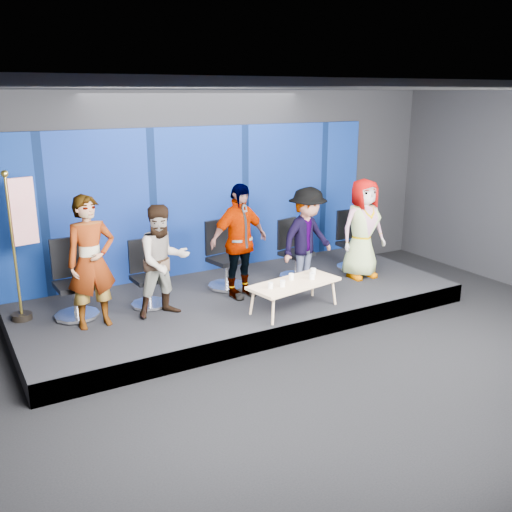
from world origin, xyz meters
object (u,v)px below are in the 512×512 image
object	(u,v)px
panelist_c	(239,241)
coffee_table	(294,284)
panelist_a	(91,262)
mug_e	(313,272)
panelist_e	(363,229)
panelist_d	(307,238)
chair_c	(224,266)
mug_a	(271,285)
chair_e	(352,250)
chair_b	(148,284)
mug_c	(291,277)
flag_stand	(21,242)
panelist_b	(163,261)
chair_d	(294,259)
mug_b	(283,284)
mug_d	(312,276)
chair_a	(74,292)

from	to	relation	value
panelist_c	coffee_table	xyz separation A→B (m)	(0.43, -0.94, -0.51)
panelist_a	mug_e	world-z (taller)	panelist_a
panelist_c	panelist_e	bearing A→B (deg)	-14.22
panelist_a	panelist_d	distance (m)	3.53
chair_c	mug_a	bearing A→B (deg)	-100.18
panelist_c	mug_a	world-z (taller)	panelist_c
panelist_d	coffee_table	xyz separation A→B (m)	(-0.78, -0.80, -0.44)
panelist_c	chair_e	world-z (taller)	panelist_c
chair_b	mug_c	bearing A→B (deg)	-33.82
panelist_e	mug_e	size ratio (longest dim) A/B	17.44
mug_a	flag_stand	bearing A→B (deg)	150.97
panelist_b	panelist_e	xyz separation A→B (m)	(3.67, -0.03, 0.05)
panelist_a	chair_e	xyz separation A→B (m)	(4.84, 0.34, -0.57)
panelist_c	panelist_e	size ratio (longest dim) A/B	1.04
panelist_c	panelist_d	world-z (taller)	panelist_c
panelist_e	panelist_c	bearing A→B (deg)	178.02
chair_b	chair_e	bearing A→B (deg)	-2.83
coffee_table	chair_c	bearing A→B (deg)	106.88
chair_d	flag_stand	world-z (taller)	flag_stand
mug_b	mug_d	xyz separation A→B (m)	(0.57, 0.07, 0.00)
mug_b	panelist_b	bearing A→B (deg)	149.95
mug_c	flag_stand	xyz separation A→B (m)	(-3.54, 1.52, 0.66)
chair_c	flag_stand	size ratio (longest dim) A/B	0.52
panelist_e	panelist_a	bearing A→B (deg)	-179.01
mug_c	chair_d	bearing A→B (deg)	54.97
chair_d	mug_b	size ratio (longest dim) A/B	11.16
panelist_c	chair_e	size ratio (longest dim) A/B	1.69
chair_a	mug_a	distance (m)	2.85
chair_b	chair_c	distance (m)	1.41
chair_d	chair_e	size ratio (longest dim) A/B	0.96
panelist_d	panelist_e	distance (m)	1.14
chair_d	mug_e	bearing A→B (deg)	-122.53
chair_b	coffee_table	world-z (taller)	chair_b
chair_e	mug_e	distance (m)	1.95
chair_d	mug_d	bearing A→B (deg)	-125.63
chair_c	chair_e	xyz separation A→B (m)	(2.52, -0.22, -0.02)
coffee_table	mug_c	xyz separation A→B (m)	(0.03, 0.12, 0.08)
panelist_e	mug_d	bearing A→B (deg)	-151.82
chair_d	mug_b	bearing A→B (deg)	-142.11
panelist_d	coffee_table	size ratio (longest dim) A/B	1.13
panelist_a	mug_a	xyz separation A→B (m)	(2.30, -0.94, -0.45)
chair_b	mug_e	xyz separation A→B (m)	(2.29, -1.12, 0.15)
chair_c	panelist_c	xyz separation A→B (m)	(0.01, -0.51, 0.54)
coffee_table	mug_a	size ratio (longest dim) A/B	16.91
panelist_b	panelist_c	bearing A→B (deg)	4.81
panelist_c	mug_e	world-z (taller)	panelist_c
mug_b	coffee_table	bearing A→B (deg)	18.34
chair_b	coffee_table	bearing A→B (deg)	-36.70
chair_d	panelist_e	world-z (taller)	panelist_e
panelist_a	chair_c	size ratio (longest dim) A/B	1.65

